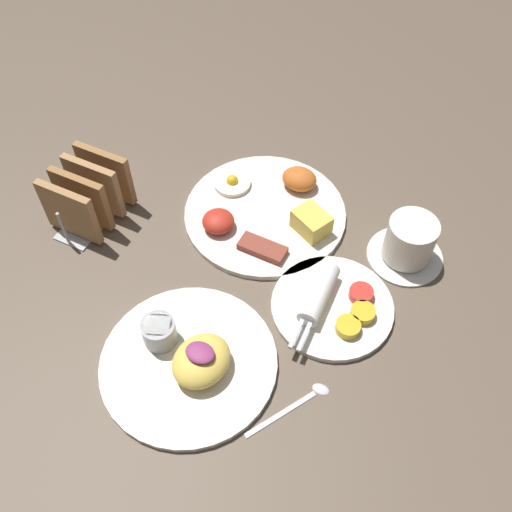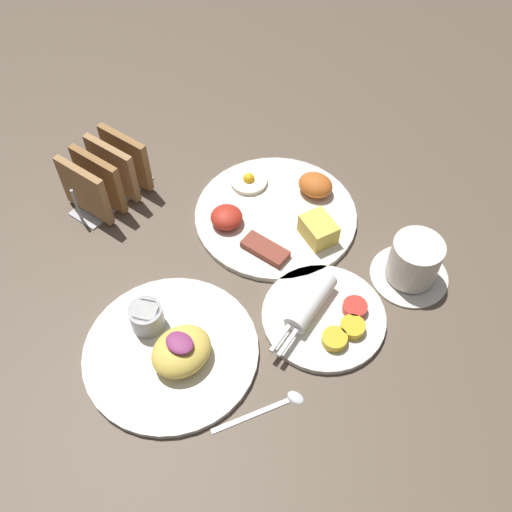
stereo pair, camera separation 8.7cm
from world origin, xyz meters
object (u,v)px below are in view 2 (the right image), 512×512
object	(u,v)px
coffee_cup	(414,263)
toast_rack	(106,176)
plate_condiments	(323,315)
plate_breakfast	(278,213)
plate_foreground	(171,347)

from	to	relation	value
coffee_cup	toast_rack	bearing A→B (deg)	-163.63
plate_condiments	toast_rack	size ratio (longest dim) A/B	1.30
toast_rack	coffee_cup	world-z (taller)	toast_rack
plate_breakfast	plate_foreground	xyz separation A→B (m)	(0.02, -0.30, 0.00)
plate_breakfast	coffee_cup	xyz separation A→B (m)	(0.23, 0.02, 0.02)
plate_breakfast	coffee_cup	distance (m)	0.24
plate_breakfast	plate_foreground	bearing A→B (deg)	-85.66
plate_condiments	plate_foreground	world-z (taller)	plate_foreground
plate_condiments	plate_foreground	bearing A→B (deg)	-129.81
plate_foreground	plate_condiments	bearing A→B (deg)	50.19
plate_breakfast	toast_rack	xyz separation A→B (m)	(-0.26, -0.13, 0.04)
toast_rack	plate_condiments	bearing A→B (deg)	0.38
plate_foreground	coffee_cup	xyz separation A→B (m)	(0.21, 0.31, 0.02)
plate_condiments	toast_rack	xyz separation A→B (m)	(-0.43, -0.00, 0.04)
plate_foreground	toast_rack	xyz separation A→B (m)	(-0.28, 0.17, 0.03)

